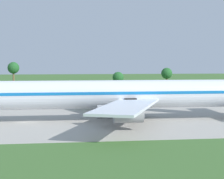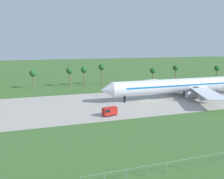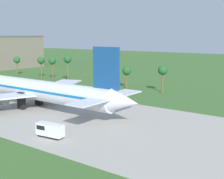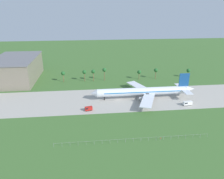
# 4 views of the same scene
# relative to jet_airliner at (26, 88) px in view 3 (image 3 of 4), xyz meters

# --- Properties ---
(jet_airliner) EXTENTS (79.17, 54.00, 18.47)m
(jet_airliner) POSITION_rel_jet_airliner_xyz_m (0.00, 0.00, 0.00)
(jet_airliner) COLOR silver
(jet_airliner) RESTS_ON ground_plane
(fuel_truck) EXTENTS (6.52, 2.72, 3.00)m
(fuel_truck) POSITION_rel_jet_airliner_xyz_m (27.23, -15.72, -3.89)
(fuel_truck) COLOR black
(fuel_truck) RESTS_ON ground_plane
(palm_tree_row) EXTENTS (121.78, 3.60, 12.16)m
(palm_tree_row) POSITION_rel_jet_airliner_xyz_m (-12.74, 44.43, 2.79)
(palm_tree_row) COLOR brown
(palm_tree_row) RESTS_ON ground_plane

